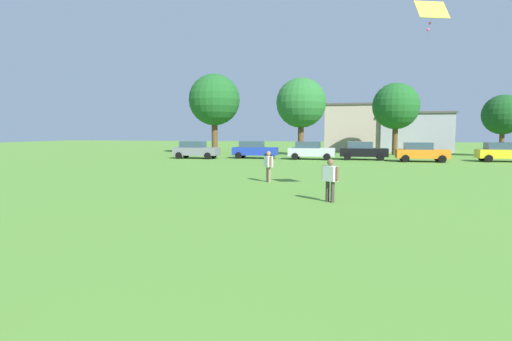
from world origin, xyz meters
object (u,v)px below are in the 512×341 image
Objects in this scene: kite at (432,11)px; parked_car_gray_0 at (196,150)px; adult_bystander at (330,177)px; parked_car_yellow_5 at (503,152)px; parked_car_silver_2 at (311,150)px; tree_left at (301,103)px; tree_right at (503,115)px; parked_car_black_3 at (363,151)px; tree_far_left at (214,100)px; tree_center at (396,106)px; bystander_midfield at (268,164)px; parked_car_orange_4 at (421,152)px; parked_car_blue_1 at (254,150)px.

kite is 28.67m from parked_car_gray_0.
parked_car_yellow_5 reaches higher than adult_bystander.
parked_car_silver_2 is 8.13m from tree_left.
kite is (3.39, 0.57, 5.88)m from adult_bystander.
tree_right reaches higher than parked_car_silver_2.
tree_far_left is (-16.75, 7.08, 5.43)m from parked_car_black_3.
parked_car_black_3 is 10.83m from tree_center.
tree_left is at bearing 138.31° from parked_car_black_3.
tree_center is (2.26, 32.67, -1.42)m from kite.
parked_car_silver_2 reaches higher than adult_bystander.
parked_car_yellow_5 is at bearing 103.02° from bystander_midfield.
tree_center is (10.17, 3.36, -0.28)m from tree_left.
tree_far_left is 1.16× the size of tree_center.
kite is (6.80, -5.01, 5.87)m from bystander_midfield.
parked_car_gray_0 is 15.93m from parked_car_black_3.
kite is at bearing -51.80° from parked_car_gray_0.
bystander_midfield is at bearing -87.40° from tree_left.
tree_far_left is (-11.43, 25.66, 5.34)m from bystander_midfield.
kite is 26.39m from parked_car_yellow_5.
parked_car_gray_0 is 20.70m from parked_car_orange_4.
parked_car_blue_1 is 10.30m from parked_car_black_3.
parked_car_blue_1 is (-4.98, 18.47, -0.10)m from bystander_midfield.
parked_car_yellow_5 is 29.88m from tree_far_left.
tree_left is at bearing 105.10° from kite.
tree_right is at bearing -80.45° from adult_bystander.
parked_car_blue_1 is at bearing -146.81° from tree_center.
parked_car_gray_0 is at bearing -176.84° from parked_car_yellow_5.
parked_car_black_3 is 5.09m from parked_car_orange_4.
parked_car_silver_2 is 15.25m from tree_far_left.
bystander_midfield is at bearing -58.25° from parked_car_gray_0.
tree_left is 1.05× the size of tree_center.
kite is 0.13× the size of tree_far_left.
tree_far_left is at bearing 169.67° from bystander_midfield.
tree_center is at bearing 48.74° from parked_car_silver_2.
tree_right is (19.11, 9.05, 3.50)m from parked_car_silver_2.
parked_car_silver_2 is 0.54× the size of tree_center.
adult_bystander is 1.31× the size of kite.
parked_car_gray_0 is 1.00× the size of parked_car_yellow_5.
tree_center is (-8.02, 9.11, 4.55)m from parked_car_yellow_5.
kite is 23.08m from parked_car_orange_4.
parked_car_silver_2 is 21.44m from tree_right.
parked_car_yellow_5 is at bearing 0.19° from parked_car_blue_1.
parked_car_gray_0 is at bearing -84.08° from tree_far_left.
parked_car_gray_0 is 0.51× the size of tree_left.
tree_center is (19.60, 10.64, 4.55)m from parked_car_gray_0.
parked_car_orange_4 is (6.76, 22.61, -0.10)m from adult_bystander.
tree_left is (-7.91, 29.31, -1.14)m from kite.
parked_car_silver_2 is 13.66m from tree_center.
tree_center is (3.75, 9.08, 4.55)m from parked_car_black_3.
adult_bystander is 26.56m from parked_car_gray_0.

